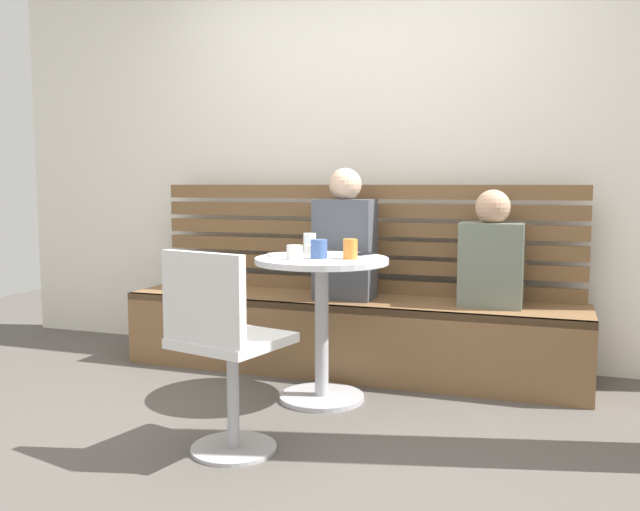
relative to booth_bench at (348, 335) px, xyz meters
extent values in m
plane|color=#514C47|center=(0.00, -1.20, -0.22)|extent=(8.00, 8.00, 0.00)
cube|color=white|center=(0.00, 0.44, 1.23)|extent=(5.20, 0.10, 2.90)
cube|color=brown|center=(0.00, 0.00, 0.00)|extent=(2.70, 0.52, 0.44)
cube|color=brown|center=(0.00, -0.24, 0.20)|extent=(2.70, 0.04, 0.04)
cube|color=brown|center=(0.00, 0.24, 0.26)|extent=(2.65, 0.04, 0.09)
cube|color=brown|center=(0.00, 0.24, 0.39)|extent=(2.65, 0.04, 0.09)
cube|color=brown|center=(0.00, 0.24, 0.50)|extent=(2.65, 0.04, 0.09)
cube|color=brown|center=(0.00, 0.24, 0.62)|extent=(2.65, 0.04, 0.09)
cube|color=brown|center=(0.00, 0.24, 0.73)|extent=(2.65, 0.04, 0.09)
cube|color=brown|center=(0.00, 0.24, 0.84)|extent=(2.65, 0.04, 0.09)
cylinder|color=#ADADB2|center=(0.02, -0.54, -0.21)|extent=(0.44, 0.44, 0.02)
cylinder|color=#ADADB2|center=(0.02, -0.54, 0.15)|extent=(0.07, 0.07, 0.69)
cylinder|color=silver|center=(0.02, -0.54, 0.50)|extent=(0.68, 0.68, 0.03)
cylinder|color=#ADADB2|center=(-0.11, -1.29, -0.21)|extent=(0.36, 0.36, 0.02)
cylinder|color=#ADADB2|center=(-0.11, -1.29, 0.00)|extent=(0.05, 0.05, 0.45)
cube|color=silver|center=(-0.11, -1.29, 0.25)|extent=(0.48, 0.48, 0.04)
cube|color=silver|center=(-0.15, -1.46, 0.45)|extent=(0.40, 0.13, 0.36)
cube|color=#4C515B|center=(-0.02, 0.00, 0.51)|extent=(0.34, 0.22, 0.58)
sphere|color=#DBB293|center=(-0.02, 0.00, 0.89)|extent=(0.19, 0.19, 0.19)
cube|color=slate|center=(0.81, 0.03, 0.45)|extent=(0.34, 0.22, 0.46)
sphere|color=tan|center=(0.81, 0.03, 0.77)|extent=(0.19, 0.19, 0.19)
cylinder|color=white|center=(-0.10, -0.38, 0.57)|extent=(0.07, 0.07, 0.11)
cylinder|color=#3D5B9E|center=(0.02, -0.58, 0.57)|extent=(0.08, 0.08, 0.09)
cylinder|color=silver|center=(-0.06, -0.48, 0.55)|extent=(0.06, 0.06, 0.05)
cylinder|color=orange|center=(0.17, -0.55, 0.57)|extent=(0.07, 0.07, 0.10)
cylinder|color=white|center=(-0.08, -0.66, 0.55)|extent=(0.08, 0.08, 0.07)
cylinder|color=white|center=(-0.19, -0.53, 0.52)|extent=(0.17, 0.17, 0.01)
cube|color=black|center=(0.18, -0.32, 0.52)|extent=(0.12, 0.16, 0.01)
camera|label=1|loc=(1.12, -3.72, 0.89)|focal=37.56mm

